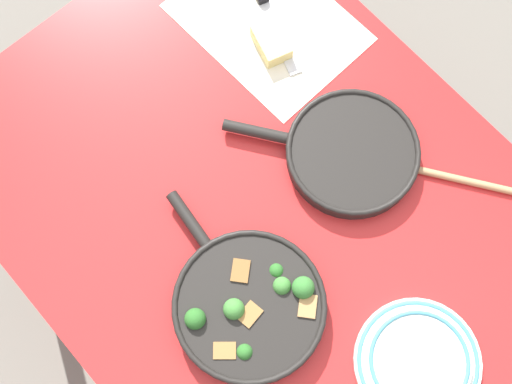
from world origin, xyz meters
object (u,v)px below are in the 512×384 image
object	(u,v)px
wooden_spoon	(423,171)
grater_knife	(266,6)
skillet_broccoli	(249,305)
cheese_block	(271,43)
skillet_eggs	(351,153)
dinner_plate_stack	(418,362)

from	to	relation	value
wooden_spoon	grater_knife	distance (m)	0.49
skillet_broccoli	cheese_block	bearing A→B (deg)	-39.67
skillet_eggs	grater_knife	size ratio (longest dim) A/B	1.40
skillet_eggs	cheese_block	world-z (taller)	skillet_eggs
dinner_plate_stack	cheese_block	bearing A→B (deg)	-19.57
skillet_eggs	wooden_spoon	xyz separation A→B (m)	(-0.12, -0.09, -0.01)
skillet_eggs	cheese_block	size ratio (longest dim) A/B	3.50
skillet_broccoli	skillet_eggs	xyz separation A→B (m)	(0.09, -0.36, -0.01)
skillet_eggs	cheese_block	xyz separation A→B (m)	(0.29, -0.05, -0.00)
grater_knife	cheese_block	xyz separation A→B (m)	(-0.08, 0.05, 0.01)
skillet_broccoli	dinner_plate_stack	world-z (taller)	skillet_broccoli
skillet_broccoli	skillet_eggs	world-z (taller)	skillet_broccoli
skillet_broccoli	grater_knife	distance (m)	0.65
skillet_eggs	cheese_block	distance (m)	0.30
grater_knife	wooden_spoon	bearing A→B (deg)	17.86
skillet_eggs	dinner_plate_stack	world-z (taller)	skillet_eggs
skillet_eggs	cheese_block	bearing A→B (deg)	-44.40
dinner_plate_stack	grater_knife	bearing A→B (deg)	-21.34
cheese_block	grater_knife	bearing A→B (deg)	-34.64
skillet_eggs	dinner_plate_stack	size ratio (longest dim) A/B	1.51
wooden_spoon	grater_knife	size ratio (longest dim) A/B	1.31
skillet_broccoli	grater_knife	size ratio (longest dim) A/B	1.60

